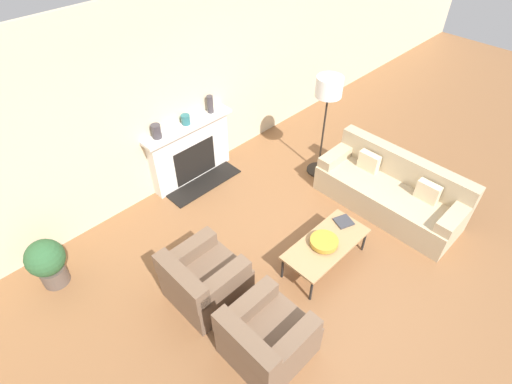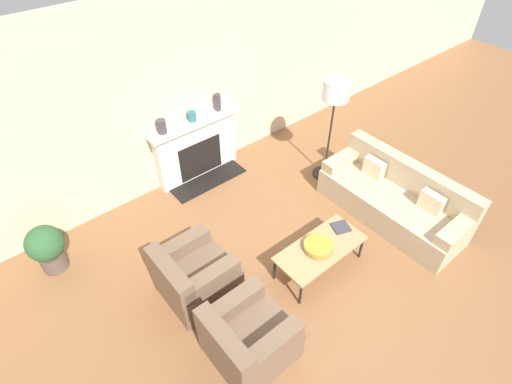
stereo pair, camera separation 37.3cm
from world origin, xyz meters
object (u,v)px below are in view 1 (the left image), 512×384
(armchair_far, at_px, (204,280))
(mantel_vase_left, at_px, (156,131))
(couch, at_px, (391,191))
(book, at_px, (344,222))
(fireplace, at_px, (191,152))
(mantel_vase_center_left, at_px, (186,120))
(mantel_vase_center_right, at_px, (210,104))
(floor_lamp, at_px, (328,96))
(potted_plant, at_px, (47,262))
(armchair_near, at_px, (266,339))
(bowl, at_px, (324,242))
(coffee_table, at_px, (326,244))

(armchair_far, relative_size, mantel_vase_left, 3.99)
(couch, xyz_separation_m, book, (-1.10, 0.07, 0.11))
(fireplace, height_order, mantel_vase_center_left, mantel_vase_center_left)
(armchair_far, xyz_separation_m, mantel_vase_center_right, (1.79, 1.94, 0.84))
(armchair_far, relative_size, mantel_vase_center_right, 3.00)
(fireplace, relative_size, book, 5.53)
(couch, distance_m, floor_lamp, 1.68)
(couch, relative_size, book, 7.70)
(potted_plant, bearing_deg, mantel_vase_center_left, 9.81)
(armchair_near, relative_size, floor_lamp, 0.49)
(fireplace, bearing_deg, mantel_vase_center_left, 116.14)
(fireplace, bearing_deg, floor_lamp, -40.53)
(floor_lamp, height_order, mantel_vase_left, floor_lamp)
(armchair_far, bearing_deg, fireplace, -34.45)
(bowl, bearing_deg, floor_lamp, 39.62)
(bowl, distance_m, mantel_vase_center_right, 2.75)
(mantel_vase_center_left, distance_m, mantel_vase_center_right, 0.48)
(armchair_near, bearing_deg, mantel_vase_left, -15.16)
(armchair_far, relative_size, coffee_table, 0.70)
(armchair_far, xyz_separation_m, mantel_vase_center_left, (1.31, 1.94, 0.77))
(armchair_far, bearing_deg, mantel_vase_center_left, -34.08)
(mantel_vase_left, bearing_deg, potted_plant, -167.77)
(armchair_far, distance_m, mantel_vase_center_right, 2.77)
(armchair_far, bearing_deg, bowl, -116.39)
(couch, height_order, mantel_vase_center_left, mantel_vase_center_left)
(mantel_vase_left, bearing_deg, book, -67.43)
(floor_lamp, bearing_deg, bowl, -140.38)
(armchair_near, relative_size, coffee_table, 0.70)
(potted_plant, bearing_deg, book, -34.69)
(mantel_vase_center_left, bearing_deg, mantel_vase_center_right, 0.00)
(couch, xyz_separation_m, floor_lamp, (-0.07, 1.28, 1.09))
(couch, height_order, floor_lamp, floor_lamp)
(armchair_near, xyz_separation_m, book, (1.87, 0.40, 0.10))
(coffee_table, distance_m, mantel_vase_center_right, 2.78)
(fireplace, bearing_deg, armchair_near, -114.11)
(book, bearing_deg, coffee_table, -151.23)
(couch, xyz_separation_m, mantel_vase_left, (-2.17, 2.65, 0.81))
(mantel_vase_left, height_order, mantel_vase_center_right, mantel_vase_center_right)
(potted_plant, bearing_deg, armchair_far, -51.14)
(armchair_near, distance_m, coffee_table, 1.47)
(potted_plant, bearing_deg, bowl, -40.17)
(bowl, relative_size, mantel_vase_center_right, 1.28)
(armchair_far, bearing_deg, mantel_vase_left, -22.50)
(book, relative_size, potted_plant, 0.40)
(floor_lamp, bearing_deg, mantel_vase_center_right, 129.11)
(armchair_far, height_order, coffee_table, armchair_far)
(couch, relative_size, floor_lamp, 1.25)
(coffee_table, distance_m, floor_lamp, 2.20)
(fireplace, xyz_separation_m, coffee_table, (0.11, -2.62, -0.12))
(floor_lamp, distance_m, mantel_vase_center_right, 1.78)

